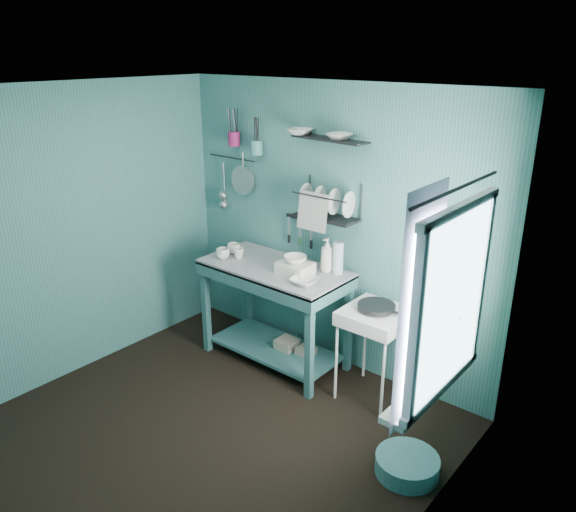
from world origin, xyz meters
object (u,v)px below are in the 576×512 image
Objects in this scene: floor_basin at (407,465)px; utensil_cup_teal at (256,148)px; frying_pan at (376,306)px; water_bottle at (338,258)px; storage_tin_small at (306,357)px; mug_mid at (238,253)px; potted_plant at (436,343)px; utensil_cup_magenta at (234,139)px; colander at (243,180)px; soap_bottle at (327,255)px; hotplate_stand at (374,354)px; dish_rack at (327,200)px; storage_tin_large at (287,350)px; mug_left at (223,254)px; mug_right at (234,249)px; wash_tub at (295,268)px; work_counter at (275,314)px.

utensil_cup_teal is at bearing 158.13° from floor_basin.
floor_basin is at bearing -43.04° from frying_pan.
storage_tin_small is (-0.22, -0.14, -0.98)m from water_bottle.
utensil_cup_teal is (-1.47, 0.23, 1.06)m from frying_pan.
mug_mid is 0.22× the size of potted_plant.
colander is (0.07, 0.03, -0.39)m from utensil_cup_magenta.
hotplate_stand is (0.58, -0.13, -0.69)m from soap_bottle.
dish_rack is 1.05m from colander.
storage_tin_large is (-1.69, 0.61, -0.95)m from potted_plant.
mug_right is (-0.02, 0.16, 0.00)m from mug_left.
storage_tin_large reaches higher than storage_tin_small.
colander is (-1.10, 0.13, 0.46)m from soap_bottle.
utensil_cup_teal reaches higher than potted_plant.
utensil_cup_magenta is at bearing 160.49° from floor_basin.
potted_plant reaches higher than floor_basin.
storage_tin_large is at bearing 154.98° from wash_tub.
wash_tub reaches higher than storage_tin_large.
mug_right is 0.16× the size of hotplate_stand.
wash_tub is at bearing -173.34° from frying_pan.
potted_plant reaches higher than mug_left.
colander is 0.64× the size of floor_basin.
work_counter is 1.07m from frying_pan.
water_bottle is 1.07m from storage_tin_large.
water_bottle reaches higher than mug_left.
wash_tub reaches higher than storage_tin_small.
dish_rack is (0.75, 0.31, 0.56)m from mug_mid.
water_bottle reaches higher than hotplate_stand.
colander is (-1.05, 0.08, 0.00)m from dish_rack.
frying_pan is 1.83m from utensil_cup_teal.
hotplate_stand is 2.64× the size of frying_pan.
frying_pan is at bearing 5.29° from mug_mid.
wash_tub is 1.00× the size of water_bottle.
wash_tub is at bearing -179.55° from hotplate_stand.
utensil_cup_teal is 0.59× the size of storage_tin_large.
utensil_cup_magenta is at bearing 163.50° from storage_tin_large.
potted_plant is 1.00m from floor_basin.
mug_left is at bearing -67.60° from colander.
floor_basin is (1.31, -0.81, -1.48)m from dish_rack.
frying_pan reaches higher than floor_basin.
mug_right is 2.42m from floor_basin.
utensil_cup_magenta is (-1.76, 0.23, 1.11)m from frying_pan.
colander is 1.77m from storage_tin_small.
dish_rack is at bearing 150.23° from potted_plant.
colander is at bearing 160.12° from potted_plant.
wash_tub is 0.93× the size of frying_pan.
floor_basin is (1.42, -0.54, -0.92)m from wash_tub.
potted_plant reaches higher than work_counter.
hotplate_stand is at bearing 6.66° from wash_tub.
colander is at bearing 23.66° from utensil_cup_magenta.
hotplate_stand is at bearing 1.14° from storage_tin_large.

